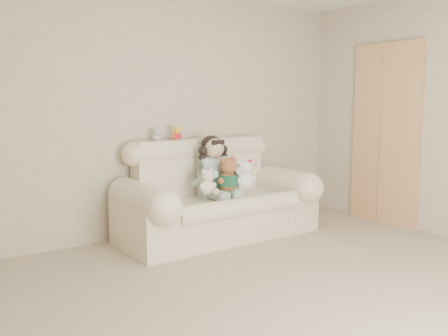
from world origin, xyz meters
TOP-DOWN VIEW (x-y plane):
  - floor at (0.00, 0.00)m, footprint 5.00×5.00m
  - wall_back at (0.00, 2.50)m, footprint 4.50×0.00m
  - sofa at (0.26, 2.00)m, footprint 2.10×0.95m
  - door_panel at (2.22, 1.40)m, footprint 0.06×0.90m
  - seated_child at (0.25, 2.08)m, footprint 0.47×0.55m
  - brown_teddy at (0.30, 1.88)m, footprint 0.29×0.23m
  - white_cat at (0.49, 1.86)m, footprint 0.29×0.26m
  - cream_teddy at (0.04, 1.88)m, footprint 0.21×0.17m
  - yellow_mini_bear at (-0.04, 2.35)m, footprint 0.14×0.11m
  - grey_mini_plush at (-0.26, 2.37)m, footprint 0.14×0.12m

SIDE VIEW (x-z plane):
  - floor at x=0.00m, z-range 0.00..0.00m
  - sofa at x=0.26m, z-range 0.00..1.03m
  - cream_teddy at x=0.04m, z-range 0.50..0.81m
  - white_cat at x=0.49m, z-range 0.50..0.89m
  - brown_teddy at x=0.30m, z-range 0.50..0.93m
  - seated_child at x=0.25m, z-range 0.42..1.09m
  - door_panel at x=2.22m, z-range 0.00..2.10m
  - grey_mini_plush at x=-0.26m, z-range 1.01..1.19m
  - yellow_mini_bear at x=-0.04m, z-range 1.01..1.20m
  - wall_back at x=0.00m, z-range -0.95..3.55m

